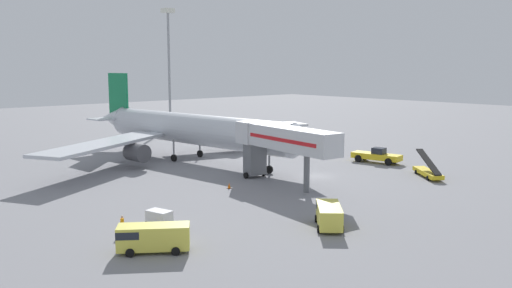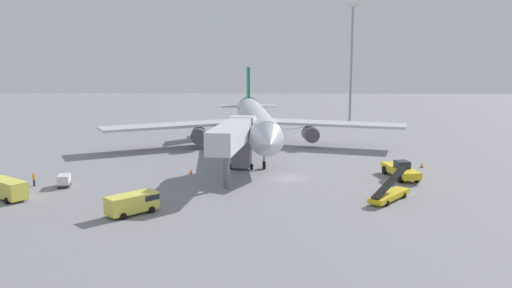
{
  "view_description": "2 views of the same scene",
  "coord_description": "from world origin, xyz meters",
  "px_view_note": "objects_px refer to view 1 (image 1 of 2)",
  "views": [
    {
      "loc": [
        -52.11,
        -46.13,
        14.47
      ],
      "look_at": [
        -2.02,
        9.43,
        3.53
      ],
      "focal_mm": 37.3,
      "sensor_mm": 36.0,
      "label": 1
    },
    {
      "loc": [
        -2.02,
        -65.82,
        15.71
      ],
      "look_at": [
        -4.51,
        12.87,
        2.25
      ],
      "focal_mm": 36.67,
      "sensor_mm": 36.0,
      "label": 2
    }
  ],
  "objects_px": {
    "airplane_at_gate": "(189,129)",
    "safety_cone_alpha": "(229,186)",
    "safety_cone_bravo": "(360,152)",
    "ground_crew_worker_foreground": "(122,224)",
    "service_van_mid_center": "(329,214)",
    "pushback_tug": "(377,156)",
    "belt_loader_truck": "(428,171)",
    "baggage_cart_rear_right": "(159,217)",
    "service_van_far_left": "(151,237)",
    "jet_bridge": "(280,141)",
    "apron_light_mast": "(169,47)"
  },
  "relations": [
    {
      "from": "baggage_cart_rear_right",
      "to": "safety_cone_bravo",
      "type": "distance_m",
      "value": 47.88
    },
    {
      "from": "ground_crew_worker_foreground",
      "to": "safety_cone_alpha",
      "type": "xyz_separation_m",
      "value": [
        17.97,
        7.35,
        -0.53
      ]
    },
    {
      "from": "safety_cone_alpha",
      "to": "belt_loader_truck",
      "type": "bearing_deg",
      "value": -27.71
    },
    {
      "from": "jet_bridge",
      "to": "belt_loader_truck",
      "type": "bearing_deg",
      "value": -29.39
    },
    {
      "from": "pushback_tug",
      "to": "service_van_far_left",
      "type": "bearing_deg",
      "value": -166.14
    },
    {
      "from": "airplane_at_gate",
      "to": "safety_cone_alpha",
      "type": "height_order",
      "value": "airplane_at_gate"
    },
    {
      "from": "airplane_at_gate",
      "to": "safety_cone_alpha",
      "type": "relative_size",
      "value": 75.3
    },
    {
      "from": "pushback_tug",
      "to": "belt_loader_truck",
      "type": "bearing_deg",
      "value": -109.35
    },
    {
      "from": "safety_cone_alpha",
      "to": "safety_cone_bravo",
      "type": "bearing_deg",
      "value": 8.71
    },
    {
      "from": "airplane_at_gate",
      "to": "baggage_cart_rear_right",
      "type": "relative_size",
      "value": 20.4
    },
    {
      "from": "airplane_at_gate",
      "to": "safety_cone_bravo",
      "type": "xyz_separation_m",
      "value": [
        24.05,
        -14.67,
        -4.4
      ]
    },
    {
      "from": "safety_cone_alpha",
      "to": "apron_light_mast",
      "type": "height_order",
      "value": "apron_light_mast"
    },
    {
      "from": "service_van_mid_center",
      "to": "airplane_at_gate",
      "type": "bearing_deg",
      "value": 73.76
    },
    {
      "from": "pushback_tug",
      "to": "service_van_mid_center",
      "type": "distance_m",
      "value": 34.53
    },
    {
      "from": "belt_loader_truck",
      "to": "baggage_cart_rear_right",
      "type": "height_order",
      "value": "belt_loader_truck"
    },
    {
      "from": "safety_cone_bravo",
      "to": "ground_crew_worker_foreground",
      "type": "bearing_deg",
      "value": -166.23
    },
    {
      "from": "belt_loader_truck",
      "to": "safety_cone_alpha",
      "type": "relative_size",
      "value": 9.26
    },
    {
      "from": "jet_bridge",
      "to": "safety_cone_bravo",
      "type": "bearing_deg",
      "value": 15.83
    },
    {
      "from": "pushback_tug",
      "to": "service_van_mid_center",
      "type": "relative_size",
      "value": 1.53
    },
    {
      "from": "belt_loader_truck",
      "to": "baggage_cart_rear_right",
      "type": "relative_size",
      "value": 2.51
    },
    {
      "from": "apron_light_mast",
      "to": "baggage_cart_rear_right",
      "type": "bearing_deg",
      "value": -123.7
    },
    {
      "from": "pushback_tug",
      "to": "safety_cone_alpha",
      "type": "bearing_deg",
      "value": 176.51
    },
    {
      "from": "service_van_mid_center",
      "to": "safety_cone_bravo",
      "type": "xyz_separation_m",
      "value": [
        35.0,
        22.9,
        -0.79
      ]
    },
    {
      "from": "airplane_at_gate",
      "to": "service_van_mid_center",
      "type": "bearing_deg",
      "value": -106.24
    },
    {
      "from": "pushback_tug",
      "to": "service_van_far_left",
      "type": "relative_size",
      "value": 1.37
    },
    {
      "from": "service_van_mid_center",
      "to": "jet_bridge",
      "type": "bearing_deg",
      "value": 59.96
    },
    {
      "from": "service_van_mid_center",
      "to": "baggage_cart_rear_right",
      "type": "bearing_deg",
      "value": 136.72
    },
    {
      "from": "pushback_tug",
      "to": "safety_cone_bravo",
      "type": "distance_m",
      "value": 8.04
    },
    {
      "from": "service_van_far_left",
      "to": "jet_bridge",
      "type": "bearing_deg",
      "value": 23.29
    },
    {
      "from": "apron_light_mast",
      "to": "belt_loader_truck",
      "type": "bearing_deg",
      "value": -94.78
    },
    {
      "from": "airplane_at_gate",
      "to": "baggage_cart_rear_right",
      "type": "distance_m",
      "value": 35.16
    },
    {
      "from": "safety_cone_bravo",
      "to": "apron_light_mast",
      "type": "distance_m",
      "value": 56.67
    },
    {
      "from": "pushback_tug",
      "to": "baggage_cart_rear_right",
      "type": "height_order",
      "value": "pushback_tug"
    },
    {
      "from": "pushback_tug",
      "to": "service_van_mid_center",
      "type": "xyz_separation_m",
      "value": [
        -30.43,
        -16.33,
        0.11
      ]
    },
    {
      "from": "airplane_at_gate",
      "to": "apron_light_mast",
      "type": "xyz_separation_m",
      "value": [
        21.63,
        38.8,
        14.2
      ]
    },
    {
      "from": "ground_crew_worker_foreground",
      "to": "service_van_far_left",
      "type": "bearing_deg",
      "value": -94.82
    },
    {
      "from": "pushback_tug",
      "to": "safety_cone_bravo",
      "type": "relative_size",
      "value": 10.16
    },
    {
      "from": "safety_cone_alpha",
      "to": "service_van_mid_center",
      "type": "bearing_deg",
      "value": -99.43
    },
    {
      "from": "airplane_at_gate",
      "to": "apron_light_mast",
      "type": "relative_size",
      "value": 1.89
    },
    {
      "from": "pushback_tug",
      "to": "service_van_far_left",
      "type": "distance_m",
      "value": 47.26
    },
    {
      "from": "baggage_cart_rear_right",
      "to": "safety_cone_alpha",
      "type": "xyz_separation_m",
      "value": [
        14.27,
        7.38,
        -0.45
      ]
    },
    {
      "from": "baggage_cart_rear_right",
      "to": "safety_cone_alpha",
      "type": "relative_size",
      "value": 3.69
    },
    {
      "from": "jet_bridge",
      "to": "apron_light_mast",
      "type": "relative_size",
      "value": 0.62
    },
    {
      "from": "safety_cone_alpha",
      "to": "pushback_tug",
      "type": "bearing_deg",
      "value": -3.49
    },
    {
      "from": "pushback_tug",
      "to": "safety_cone_alpha",
      "type": "height_order",
      "value": "pushback_tug"
    },
    {
      "from": "pushback_tug",
      "to": "airplane_at_gate",
      "type": "bearing_deg",
      "value": 132.52
    },
    {
      "from": "service_van_far_left",
      "to": "baggage_cart_rear_right",
      "type": "distance_m",
      "value": 7.01
    },
    {
      "from": "airplane_at_gate",
      "to": "belt_loader_truck",
      "type": "bearing_deg",
      "value": -63.86
    },
    {
      "from": "service_van_mid_center",
      "to": "service_van_far_left",
      "type": "distance_m",
      "value": 16.25
    },
    {
      "from": "belt_loader_truck",
      "to": "jet_bridge",
      "type": "bearing_deg",
      "value": 150.61
    }
  ]
}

